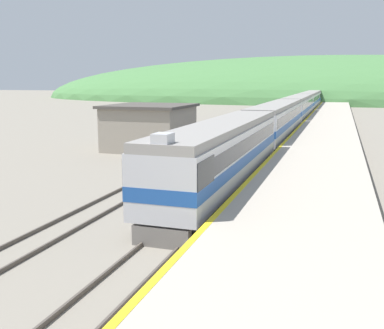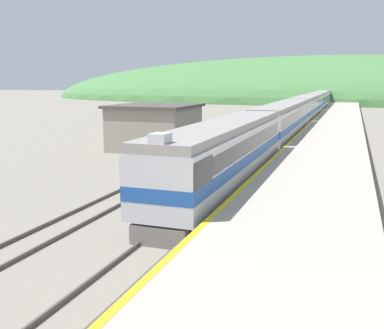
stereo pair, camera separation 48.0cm
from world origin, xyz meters
TOP-DOWN VIEW (x-y plane):
  - track_main at (0.00, 70.00)m, footprint 1.52×180.00m
  - track_siding at (-4.73, 70.00)m, footprint 1.52×180.00m
  - platform at (4.72, 50.00)m, footprint 6.02×140.00m
  - distant_hills at (0.00, 158.28)m, footprint 200.76×90.34m
  - station_shed at (-10.11, 39.42)m, footprint 7.04×7.49m
  - express_train_lead_car at (0.00, 26.33)m, footprint 2.91×19.11m
  - carriage_second at (0.00, 48.30)m, footprint 2.90×22.59m
  - carriage_third at (0.00, 71.77)m, footprint 2.90×22.59m
  - carriage_fourth at (0.00, 95.24)m, footprint 2.90×22.59m
  - carriage_fifth at (0.00, 118.72)m, footprint 2.90×22.59m

SIDE VIEW (x-z plane):
  - distant_hills at x=0.00m, z-range -14.11..14.11m
  - track_main at x=0.00m, z-range 0.00..0.16m
  - track_siding at x=-4.73m, z-range 0.00..0.16m
  - platform at x=4.72m, z-range -0.01..1.13m
  - station_shed at x=-10.11m, z-range 0.02..4.01m
  - carriage_second at x=0.00m, z-range 0.17..4.03m
  - carriage_third at x=0.00m, z-range 0.17..4.03m
  - carriage_fourth at x=0.00m, z-range 0.17..4.03m
  - carriage_fifth at x=0.00m, z-range 0.17..4.03m
  - express_train_lead_car at x=0.00m, z-range 0.00..4.22m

